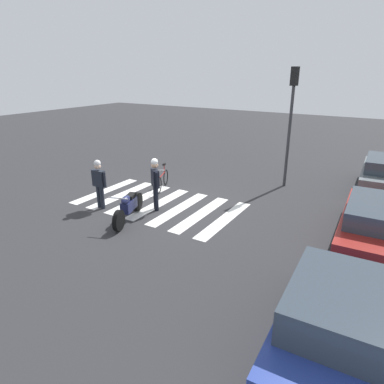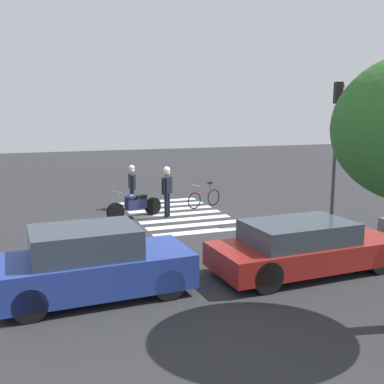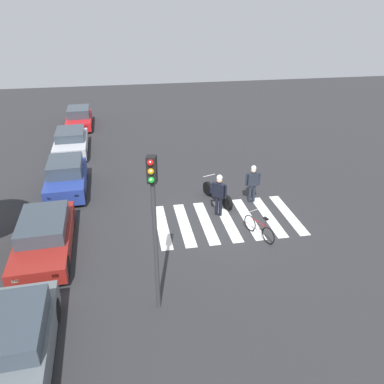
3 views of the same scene
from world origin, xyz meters
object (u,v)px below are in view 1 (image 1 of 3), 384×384
(officer_on_foot, at_px, (155,180))
(traffic_light_pole, at_px, (292,110))
(police_motorcycle, at_px, (129,207))
(car_maroon_wagon, at_px, (377,222))
(car_blue_hatchback, at_px, (337,323))
(leaning_bicycle, at_px, (163,180))
(officer_by_motorcycle, at_px, (99,181))
(car_grey_coupe, at_px, (384,175))

(officer_on_foot, distance_m, traffic_light_pole, 6.20)
(police_motorcycle, relative_size, car_maroon_wagon, 0.46)
(car_blue_hatchback, bearing_deg, police_motorcycle, -109.99)
(car_blue_hatchback, bearing_deg, leaning_bicycle, -125.89)
(police_motorcycle, relative_size, officer_by_motorcycle, 1.23)
(officer_on_foot, distance_m, car_blue_hatchback, 7.47)
(leaning_bicycle, distance_m, traffic_light_pole, 5.89)
(police_motorcycle, distance_m, officer_on_foot, 1.33)
(officer_by_motorcycle, relative_size, car_maroon_wagon, 0.38)
(officer_by_motorcycle, distance_m, traffic_light_pole, 7.91)
(officer_on_foot, bearing_deg, leaning_bicycle, -149.73)
(officer_by_motorcycle, bearing_deg, car_blue_hatchback, 71.91)
(car_maroon_wagon, bearing_deg, leaning_bicycle, -94.15)
(leaning_bicycle, xyz_separation_m, car_grey_coupe, (-4.47, 7.78, 0.31))
(police_motorcycle, distance_m, officer_by_motorcycle, 1.65)
(officer_on_foot, bearing_deg, car_grey_coupe, 133.80)
(officer_by_motorcycle, height_order, traffic_light_pole, traffic_light_pole)
(officer_on_foot, bearing_deg, officer_by_motorcycle, -62.88)
(leaning_bicycle, height_order, car_blue_hatchback, car_blue_hatchback)
(police_motorcycle, xyz_separation_m, car_maroon_wagon, (-2.50, 7.01, 0.15))
(officer_on_foot, relative_size, car_grey_coupe, 0.44)
(car_grey_coupe, bearing_deg, police_motorcycle, -42.41)
(car_blue_hatchback, relative_size, traffic_light_pole, 0.84)
(officer_on_foot, height_order, car_blue_hatchback, officer_on_foot)
(car_blue_hatchback, xyz_separation_m, traffic_light_pole, (-8.59, -3.46, 2.46))
(police_motorcycle, relative_size, leaning_bicycle, 1.33)
(officer_by_motorcycle, bearing_deg, police_motorcycle, 80.68)
(leaning_bicycle, relative_size, officer_on_foot, 0.88)
(leaning_bicycle, distance_m, car_maroon_wagon, 7.92)
(police_motorcycle, height_order, traffic_light_pole, traffic_light_pole)
(leaning_bicycle, xyz_separation_m, traffic_light_pole, (-3.06, 4.18, 2.79))
(car_grey_coupe, bearing_deg, car_maroon_wagon, 1.35)
(leaning_bicycle, bearing_deg, car_blue_hatchback, 54.11)
(car_grey_coupe, distance_m, traffic_light_pole, 4.59)
(car_maroon_wagon, height_order, car_blue_hatchback, car_blue_hatchback)
(car_blue_hatchback, bearing_deg, officer_by_motorcycle, -108.09)
(officer_by_motorcycle, bearing_deg, traffic_light_pole, 140.59)
(police_motorcycle, xyz_separation_m, officer_on_foot, (-1.16, 0.23, 0.62))
(car_maroon_wagon, xyz_separation_m, car_blue_hatchback, (4.96, -0.25, 0.09))
(officer_by_motorcycle, relative_size, car_blue_hatchback, 0.44)
(officer_on_foot, height_order, traffic_light_pole, traffic_light_pole)
(police_motorcycle, distance_m, traffic_light_pole, 7.47)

